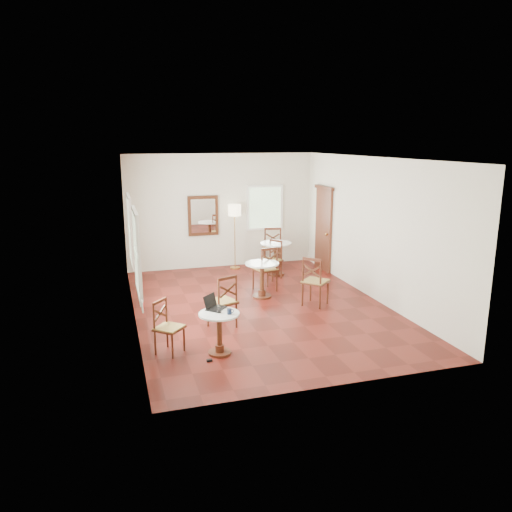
{
  "coord_description": "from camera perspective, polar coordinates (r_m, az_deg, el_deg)",
  "views": [
    {
      "loc": [
        -2.84,
        -9.19,
        3.35
      ],
      "look_at": [
        0.0,
        0.3,
        1.0
      ],
      "focal_mm": 34.63,
      "sensor_mm": 36.0,
      "label": 1
    }
  ],
  "objects": [
    {
      "name": "cafe_table_near",
      "position": [
        7.92,
        -4.25,
        -8.36
      ],
      "size": [
        0.65,
        0.65,
        0.69
      ],
      "color": "#492112",
      "rests_on": "ground"
    },
    {
      "name": "laptop",
      "position": [
        8.02,
        -4.92,
        -5.68
      ],
      "size": [
        0.4,
        0.4,
        0.22
      ],
      "rotation": [
        0.0,
        0.0,
        0.79
      ],
      "color": "black",
      "rests_on": "cafe_table_near"
    },
    {
      "name": "floor_lamp",
      "position": [
        12.87,
        -2.49,
        4.81
      ],
      "size": [
        0.33,
        0.33,
        1.71
      ],
      "color": "#BF8C3F",
      "rests_on": "ground"
    },
    {
      "name": "chair_near_a",
      "position": [
        8.96,
        -3.88,
        -5.26
      ],
      "size": [
        0.59,
        0.59,
        1.0
      ],
      "rotation": [
        0.0,
        0.0,
        3.51
      ],
      "color": "#492112",
      "rests_on": "ground"
    },
    {
      "name": "mouse",
      "position": [
        7.83,
        -4.29,
        -6.47
      ],
      "size": [
        0.09,
        0.06,
        0.03
      ],
      "primitive_type": "ellipsoid",
      "rotation": [
        0.0,
        0.0,
        0.07
      ],
      "color": "black",
      "rests_on": "cafe_table_near"
    },
    {
      "name": "room_shell",
      "position": [
        9.98,
        -0.29,
        4.92
      ],
      "size": [
        5.02,
        7.02,
        3.01
      ],
      "color": "silver",
      "rests_on": "ground"
    },
    {
      "name": "power_adapter",
      "position": [
        7.83,
        -5.4,
        -11.92
      ],
      "size": [
        0.09,
        0.05,
        0.03
      ],
      "primitive_type": "cube",
      "color": "black",
      "rests_on": "ground"
    },
    {
      "name": "ground",
      "position": [
        10.19,
        0.49,
        -5.85
      ],
      "size": [
        7.0,
        7.0,
        0.0
      ],
      "primitive_type": "plane",
      "color": "#55150E",
      "rests_on": "ground"
    },
    {
      "name": "chair_near_b",
      "position": [
        8.06,
        -10.14,
        -8.09
      ],
      "size": [
        0.57,
        0.57,
        0.87
      ],
      "rotation": [
        0.0,
        0.0,
        0.84
      ],
      "color": "#492112",
      "rests_on": "ground"
    },
    {
      "name": "water_glass",
      "position": [
        7.87,
        -4.29,
        -6.03
      ],
      "size": [
        0.07,
        0.07,
        0.11
      ],
      "primitive_type": "cylinder",
      "color": "white",
      "rests_on": "cafe_table_near"
    },
    {
      "name": "chair_back_b",
      "position": [
        12.08,
        1.84,
        -0.44
      ],
      "size": [
        0.61,
        0.61,
        0.95
      ],
      "rotation": [
        0.0,
        0.0,
        -1.0
      ],
      "color": "#492112",
      "rests_on": "ground"
    },
    {
      "name": "cafe_table_back",
      "position": [
        12.44,
        2.29,
        0.13
      ],
      "size": [
        0.78,
        0.78,
        0.83
      ],
      "color": "#492112",
      "rests_on": "ground"
    },
    {
      "name": "chair_back_a",
      "position": [
        13.3,
        1.87,
        1.13
      ],
      "size": [
        0.6,
        0.6,
        1.08
      ],
      "rotation": [
        0.0,
        0.0,
        2.9
      ],
      "color": "#492112",
      "rests_on": "ground"
    },
    {
      "name": "navy_mug",
      "position": [
        7.76,
        -3.07,
        -6.4
      ],
      "size": [
        0.11,
        0.07,
        0.09
      ],
      "color": "#0F1A34",
      "rests_on": "cafe_table_near"
    },
    {
      "name": "chair_mid_a",
      "position": [
        11.08,
        1.11,
        -1.49
      ],
      "size": [
        0.57,
        0.57,
        1.03
      ],
      "rotation": [
        0.0,
        0.0,
        3.37
      ],
      "color": "#492112",
      "rests_on": "ground"
    },
    {
      "name": "chair_mid_b",
      "position": [
        10.19,
        6.82,
        -2.91
      ],
      "size": [
        0.67,
        0.67,
        1.04
      ],
      "rotation": [
        0.0,
        0.0,
        2.31
      ],
      "color": "#492112",
      "rests_on": "ground"
    },
    {
      "name": "cafe_table_mid",
      "position": [
        10.64,
        0.7,
        -2.33
      ],
      "size": [
        0.73,
        0.73,
        0.77
      ],
      "color": "#492112",
      "rests_on": "ground"
    }
  ]
}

